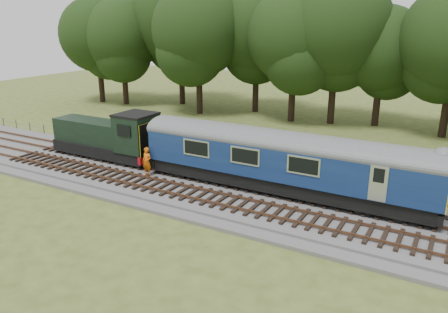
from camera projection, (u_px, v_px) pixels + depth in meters
The scene contains 9 objects.
ground at pixel (224, 195), 27.18m from camera, with size 120.00×120.00×0.00m, color #40561F.
ballast at pixel (224, 192), 27.12m from camera, with size 70.00×7.00×0.35m, color #4C4C4F.
track_north at pixel (235, 182), 28.22m from camera, with size 67.20×2.40×0.21m.
track_south at pixel (211, 197), 25.72m from camera, with size 67.20×2.40×0.21m.
fence at pixel (255, 173), 30.92m from camera, with size 64.00×0.12×1.00m, color #6B6054, non-canonical shape.
tree_line at pixel (327, 124), 45.46m from camera, with size 70.00×8.00×18.00m, color black, non-canonical shape.
dmu_railcar at pixel (283, 157), 26.04m from camera, with size 18.05×2.86×3.88m.
shunter_loco at pixel (109, 137), 32.74m from camera, with size 8.91×2.60×3.38m.
worker at pixel (147, 162), 29.22m from camera, with size 0.71×0.47×1.96m, color orange.
Camera 1 is at (12.33, -21.96, 10.49)m, focal length 35.00 mm.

